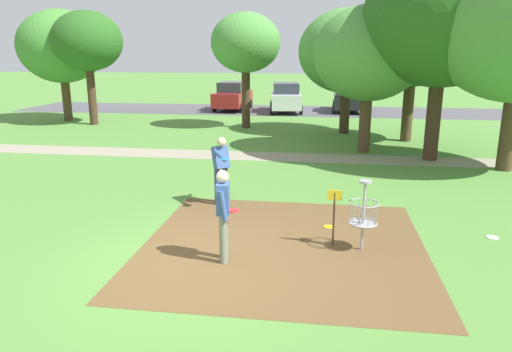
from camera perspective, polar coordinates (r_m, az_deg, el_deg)
ground_plane at (r=8.76m, az=-7.53°, el=-10.46°), size 160.00×160.00×0.00m
dirt_tee_pad at (r=9.49m, az=3.33°, el=-8.29°), size 5.52×5.51×0.01m
disc_golf_basket at (r=9.22m, az=12.48°, el=-4.32°), size 0.98×0.58×1.39m
player_foreground_watching at (r=8.47m, az=-3.96°, el=-4.19°), size 0.42×0.48×1.71m
player_throwing at (r=11.70m, az=-4.24°, el=1.22°), size 0.59×1.13×1.71m
frisbee_mid_grass at (r=10.50m, az=8.77°, el=-6.09°), size 0.23×0.23×0.02m
frisbee_far_left at (r=10.95m, az=26.64°, el=-6.66°), size 0.24×0.24×0.02m
tree_near_left at (r=26.39m, az=-19.72°, el=15.03°), size 3.55×3.55×5.78m
tree_near_right at (r=22.56m, az=11.00°, el=14.56°), size 4.46×4.46×5.66m
tree_mid_left at (r=17.60m, az=21.64°, el=17.20°), size 5.30×5.30×7.04m
tree_mid_center at (r=18.25m, az=13.49°, el=14.14°), size 4.06×4.06×5.40m
tree_mid_right at (r=21.14m, az=18.48°, el=15.23°), size 4.41×4.41×6.06m
tree_far_left at (r=23.86m, az=-1.26°, el=15.73°), size 3.40×3.40×5.62m
tree_far_center at (r=28.46m, az=-22.45°, el=14.24°), size 4.57×4.57×5.96m
parking_lot_strip at (r=31.43m, az=4.11°, el=7.90°), size 36.00×6.00×0.01m
parked_car_leftmost at (r=31.62m, az=-2.82°, el=9.63°), size 2.17×4.30×1.84m
parked_car_center_left at (r=30.57m, az=3.62°, el=9.45°), size 2.34×4.38×1.84m
parked_car_center_right at (r=31.41m, az=11.12°, el=9.35°), size 2.06×4.25×1.84m
gravel_path at (r=17.40m, az=0.63°, el=2.41°), size 40.00×1.53×0.00m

